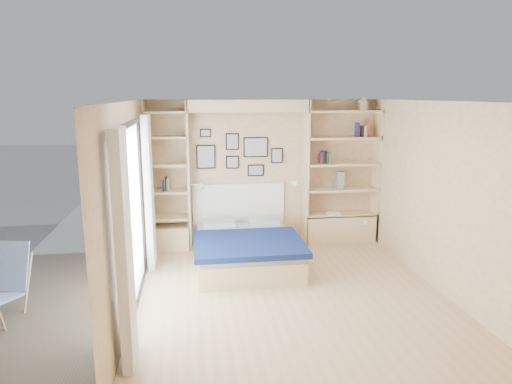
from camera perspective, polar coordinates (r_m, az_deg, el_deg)
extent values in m
plane|color=tan|center=(6.17, 4.31, -12.67)|extent=(4.50, 4.50, 0.00)
plane|color=#D8B281|center=(7.93, 1.01, 2.43)|extent=(4.00, 0.00, 4.00)
plane|color=#D8B281|center=(3.69, 12.12, -9.33)|extent=(4.00, 0.00, 4.00)
plane|color=#D8B281|center=(5.68, -15.62, -1.91)|extent=(0.00, 4.50, 4.50)
plane|color=#D8B281|center=(6.48, 22.04, -0.64)|extent=(0.00, 4.50, 4.50)
plane|color=white|center=(5.60, 4.72, 11.23)|extent=(4.50, 4.50, 0.00)
cube|color=beige|center=(7.66, -8.44, 1.96)|extent=(0.04, 0.35, 2.50)
cube|color=beige|center=(7.90, 6.24, 2.32)|extent=(0.04, 0.35, 2.50)
cube|color=beige|center=(7.60, -1.02, 10.73)|extent=(2.00, 0.35, 0.20)
cube|color=beige|center=(8.30, 14.84, 2.47)|extent=(0.04, 0.35, 2.50)
cube|color=beige|center=(7.70, -13.51, 1.80)|extent=(0.04, 0.35, 2.50)
cube|color=beige|center=(8.30, 10.45, -4.41)|extent=(1.30, 0.35, 0.50)
cube|color=beige|center=(7.92, -10.75, -5.61)|extent=(0.70, 0.35, 0.40)
cube|color=black|center=(5.53, -15.89, 8.00)|extent=(0.04, 2.08, 0.06)
cube|color=black|center=(6.08, -14.66, -13.13)|extent=(0.04, 2.08, 0.06)
cube|color=black|center=(4.75, -16.73, -6.61)|extent=(0.04, 0.06, 2.20)
cube|color=black|center=(6.70, -14.18, -1.05)|extent=(0.04, 0.06, 2.20)
cube|color=silver|center=(5.71, -15.35, -3.17)|extent=(0.01, 2.00, 2.20)
cube|color=white|center=(4.45, -16.14, -7.14)|extent=(0.10, 0.45, 2.30)
cube|color=white|center=(6.95, -13.23, -0.11)|extent=(0.10, 0.45, 2.30)
cube|color=beige|center=(8.24, 10.51, -2.74)|extent=(1.30, 0.35, 0.04)
cube|color=beige|center=(8.13, 10.63, 0.32)|extent=(1.30, 0.35, 0.04)
cube|color=beige|center=(8.06, 10.76, 3.46)|extent=(1.30, 0.35, 0.04)
cube|color=beige|center=(8.00, 10.88, 6.64)|extent=(1.30, 0.35, 0.04)
cube|color=beige|center=(7.97, 11.01, 9.86)|extent=(1.30, 0.35, 0.04)
cube|color=beige|center=(7.82, -10.85, -3.17)|extent=(0.70, 0.35, 0.04)
cube|color=beige|center=(7.72, -10.98, 0.05)|extent=(0.70, 0.35, 0.04)
cube|color=beige|center=(7.64, -11.11, 3.36)|extent=(0.70, 0.35, 0.04)
cube|color=beige|center=(7.58, -11.25, 6.72)|extent=(0.70, 0.35, 0.04)
cube|color=beige|center=(7.56, -11.38, 9.74)|extent=(0.70, 0.35, 0.04)
cube|color=beige|center=(7.09, -1.25, -7.85)|extent=(1.49, 1.86, 0.33)
cube|color=#A0A5AF|center=(7.02, -1.26, -6.22)|extent=(1.45, 1.82, 0.10)
cube|color=#0E1C45|center=(6.70, -0.94, -6.49)|extent=(1.59, 1.30, 0.08)
cube|color=#A0A5AF|center=(7.56, -4.64, -4.04)|extent=(0.51, 0.37, 0.12)
cube|color=#A0A5AF|center=(7.63, 0.96, -3.84)|extent=(0.51, 0.37, 0.12)
cube|color=white|center=(7.95, -2.18, -1.45)|extent=(1.59, 0.04, 0.70)
cube|color=black|center=(7.76, -6.28, 4.40)|extent=(0.32, 0.02, 0.40)
cube|color=gray|center=(7.75, -6.28, 4.39)|extent=(0.28, 0.01, 0.36)
cube|color=black|center=(7.76, -2.98, 6.31)|extent=(0.22, 0.02, 0.28)
cube|color=gray|center=(7.75, -2.98, 6.30)|extent=(0.18, 0.01, 0.24)
cube|color=black|center=(7.80, -2.96, 3.75)|extent=(0.22, 0.02, 0.22)
cube|color=gray|center=(7.79, -2.95, 3.74)|extent=(0.18, 0.01, 0.18)
cube|color=black|center=(7.82, -0.04, 5.63)|extent=(0.42, 0.02, 0.34)
cube|color=gray|center=(7.81, -0.03, 5.62)|extent=(0.38, 0.01, 0.30)
cube|color=black|center=(7.87, -0.04, 2.73)|extent=(0.28, 0.02, 0.20)
cube|color=gray|center=(7.86, -0.03, 2.72)|extent=(0.24, 0.01, 0.16)
cube|color=black|center=(7.89, 2.63, 4.58)|extent=(0.20, 0.02, 0.26)
cube|color=gray|center=(7.88, 2.64, 4.57)|extent=(0.16, 0.01, 0.22)
cube|color=black|center=(7.72, -6.35, 7.34)|extent=(0.18, 0.02, 0.14)
cube|color=gray|center=(7.71, -6.35, 7.33)|extent=(0.14, 0.01, 0.10)
cylinder|color=silver|center=(7.61, -7.36, 0.93)|extent=(0.20, 0.02, 0.02)
cone|color=white|center=(7.61, -6.60, 0.80)|extent=(0.13, 0.12, 0.15)
cylinder|color=silver|center=(7.82, 5.35, 1.27)|extent=(0.20, 0.02, 0.02)
cone|color=white|center=(7.80, 4.64, 1.11)|extent=(0.13, 0.12, 0.15)
cube|color=maroon|center=(7.92, 8.05, 4.19)|extent=(0.02, 0.15, 0.17)
cube|color=navy|center=(7.92, 8.17, 4.31)|extent=(0.03, 0.15, 0.21)
cube|color=black|center=(7.93, 8.38, 4.34)|extent=(0.03, 0.15, 0.22)
cube|color=#B9AD8C|center=(7.95, 8.95, 4.21)|extent=(0.04, 0.15, 0.18)
cube|color=#26593F|center=(7.95, 8.92, 4.32)|extent=(0.03, 0.15, 0.21)
cube|color=#A51E1E|center=(8.07, 12.62, 7.47)|extent=(0.02, 0.15, 0.20)
cube|color=navy|center=(8.06, 12.52, 7.63)|extent=(0.03, 0.15, 0.24)
cube|color=black|center=(8.09, 13.00, 7.41)|extent=(0.03, 0.15, 0.18)
cube|color=#BFB28C|center=(8.11, 13.34, 7.44)|extent=(0.04, 0.15, 0.20)
cube|color=#AC3D2A|center=(8.13, 13.64, 7.52)|extent=(0.03, 0.15, 0.22)
cube|color=navy|center=(7.70, -11.51, 0.80)|extent=(0.02, 0.15, 0.17)
cube|color=black|center=(7.69, -11.15, 1.03)|extent=(0.03, 0.15, 0.23)
cube|color=#BFB28C|center=(7.69, -11.02, 0.94)|extent=(0.03, 0.15, 0.21)
cube|color=beige|center=(8.07, 13.15, 10.47)|extent=(0.13, 0.13, 0.15)
cone|color=beige|center=(8.07, 13.19, 11.28)|extent=(0.20, 0.20, 0.08)
cube|color=slate|center=(8.09, 10.47, 1.49)|extent=(0.12, 0.12, 0.30)
cube|color=white|center=(8.13, 9.64, -2.65)|extent=(0.22, 0.16, 0.03)
cylinder|color=tan|center=(5.84, -29.33, -13.39)|extent=(0.05, 0.15, 0.43)
cylinder|color=tan|center=(6.28, -26.63, -10.26)|extent=(0.09, 0.35, 0.71)
cube|color=blue|center=(6.35, -28.63, -8.11)|extent=(0.53, 0.31, 0.58)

